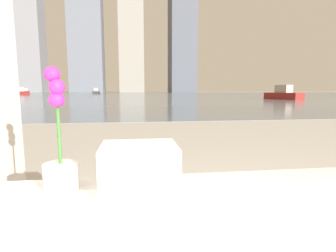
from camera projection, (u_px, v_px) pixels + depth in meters
potted_orchid at (60, 155)px, 0.89m from camera, size 0.12×0.12×0.42m
towel_stack at (139, 168)px, 0.89m from camera, size 0.25×0.21×0.16m
harbor_water at (135, 94)px, 60.96m from camera, size 180.00×110.00×0.01m
harbor_boat_0 at (96, 92)px, 59.73m from camera, size 1.35×3.72×1.38m
harbor_boat_1 at (19, 92)px, 46.27m from camera, size 2.55×3.93×1.40m
harbor_boat_3 at (283, 94)px, 24.20m from camera, size 2.29×3.73×1.32m
harbor_boat_4 at (26, 91)px, 77.59m from camera, size 2.21×4.03×1.43m
skyline_tower_1 at (85, 18)px, 109.27m from camera, size 13.75×10.07×61.36m
skyline_tower_2 at (131, 22)px, 111.86m from camera, size 10.33×13.79×59.34m
skyline_tower_3 at (182, 40)px, 115.70m from camera, size 11.06×13.69×45.52m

